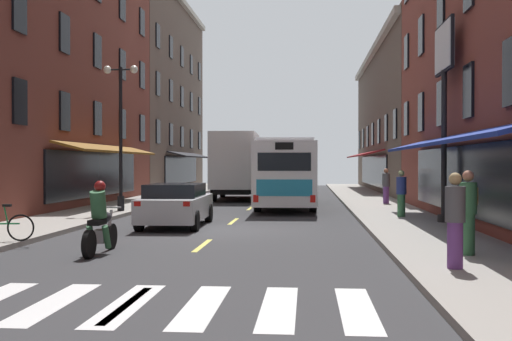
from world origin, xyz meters
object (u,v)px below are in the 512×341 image
motorcycle_rider (100,223)px  pedestrian_far (401,193)px  sedan_near (176,204)px  street_lamp_twin (121,131)px  billboard_sign (444,74)px  box_truck (237,166)px  transit_bus (286,172)px  sedan_mid (250,182)px  pedestrian_near (468,210)px  pedestrian_rear (455,219)px  pedestrian_mid (386,186)px

motorcycle_rider → pedestrian_far: (8.04, 8.92, 0.29)m
sedan_near → street_lamp_twin: (-3.27, 4.65, 2.66)m
motorcycle_rider → pedestrian_far: size_ratio=1.24×
billboard_sign → box_truck: size_ratio=0.89×
billboard_sign → sedan_near: (-8.70, -0.75, -4.25)m
transit_bus → sedan_mid: bearing=101.6°
sedan_mid → pedestrian_near: bearing=-76.8°
sedan_near → pedestrian_near: 10.10m
box_truck → motorcycle_rider: (-0.67, -21.49, -1.23)m
pedestrian_near → sedan_mid: bearing=-48.4°
pedestrian_rear → sedan_mid: bearing=-165.6°
transit_bus → motorcycle_rider: (-3.67, -16.32, -0.92)m
box_truck → sedan_mid: 10.40m
billboard_sign → pedestrian_mid: billboard_sign is taller
billboard_sign → box_truck: bearing=120.2°
pedestrian_rear → box_truck: bearing=-161.2°
billboard_sign → pedestrian_near: (-1.10, -7.38, -3.89)m
pedestrian_far → pedestrian_mid: bearing=165.9°
sedan_near → pedestrian_rear: bearing=-50.4°
box_truck → sedan_near: box_truck is taller
billboard_sign → sedan_near: billboard_sign is taller
transit_bus → pedestrian_mid: (4.78, 0.11, -0.62)m
billboard_sign → transit_bus: size_ratio=0.53×
transit_bus → pedestrian_rear: bearing=-78.8°
street_lamp_twin → transit_bus: bearing=39.9°
billboard_sign → pedestrian_mid: 10.29m
motorcycle_rider → pedestrian_near: bearing=-3.0°
pedestrian_rear → motorcycle_rider: bearing=-103.4°
transit_bus → pedestrian_far: size_ratio=7.39×
transit_bus → motorcycle_rider: bearing=-102.7°
billboard_sign → sedan_mid: (-8.63, 24.85, -4.27)m
transit_bus → pedestrian_far: transit_bus is taller
street_lamp_twin → pedestrian_mid: bearing=26.2°
billboard_sign → pedestrian_rear: 10.09m
pedestrian_mid → box_truck: bearing=162.3°
pedestrian_far → pedestrian_rear: pedestrian_rear is taller
pedestrian_near → pedestrian_far: pedestrian_near is taller
transit_bus → pedestrian_far: (4.37, -7.40, -0.63)m
sedan_near → pedestrian_rear: (6.93, -8.38, 0.32)m
transit_bus → sedan_near: bearing=-107.9°
pedestrian_mid → sedan_near: bearing=-112.8°
box_truck → motorcycle_rider: box_truck is taller
sedan_mid → street_lamp_twin: street_lamp_twin is taller
pedestrian_rear → sedan_near: bearing=-137.4°
motorcycle_rider → pedestrian_mid: pedestrian_mid is taller
motorcycle_rider → pedestrian_near: pedestrian_near is taller
sedan_mid → motorcycle_rider: motorcycle_rider is taller
billboard_sign → pedestrian_near: billboard_sign is taller
pedestrian_far → box_truck: bearing=-160.6°
motorcycle_rider → street_lamp_twin: size_ratio=0.35×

